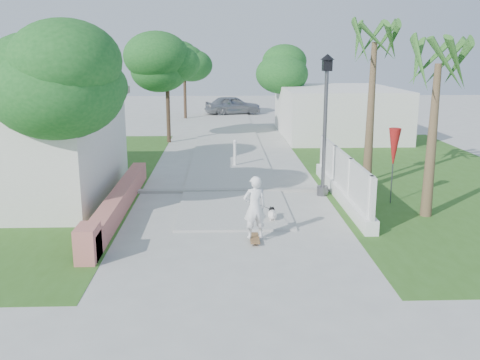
{
  "coord_description": "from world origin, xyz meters",
  "views": [
    {
      "loc": [
        -0.34,
        -11.0,
        4.52
      ],
      "look_at": [
        0.16,
        3.13,
        1.1
      ],
      "focal_mm": 40.0,
      "sensor_mm": 36.0,
      "label": 1
    }
  ],
  "objects_px": {
    "skateboarder": "(258,205)",
    "parked_car": "(233,105)",
    "bollard": "(235,152)",
    "street_lamp": "(325,120)",
    "patio_umbrella": "(394,149)",
    "dog": "(272,214)"
  },
  "relations": [
    {
      "from": "bollard",
      "to": "dog",
      "type": "height_order",
      "value": "bollard"
    },
    {
      "from": "patio_umbrella",
      "to": "dog",
      "type": "relative_size",
      "value": 4.15
    },
    {
      "from": "dog",
      "to": "patio_umbrella",
      "type": "bearing_deg",
      "value": 24.23
    },
    {
      "from": "bollard",
      "to": "patio_umbrella",
      "type": "xyz_separation_m",
      "value": [
        4.6,
        -5.5,
        1.1
      ]
    },
    {
      "from": "parked_car",
      "to": "street_lamp",
      "type": "bearing_deg",
      "value": 170.97
    },
    {
      "from": "patio_umbrella",
      "to": "bollard",
      "type": "bearing_deg",
      "value": 129.91
    },
    {
      "from": "skateboarder",
      "to": "street_lamp",
      "type": "bearing_deg",
      "value": -135.6
    },
    {
      "from": "bollard",
      "to": "skateboarder",
      "type": "relative_size",
      "value": 0.51
    },
    {
      "from": "bollard",
      "to": "skateboarder",
      "type": "xyz_separation_m",
      "value": [
        0.38,
        -8.02,
        0.13
      ]
    },
    {
      "from": "skateboarder",
      "to": "parked_car",
      "type": "distance_m",
      "value": 26.1
    },
    {
      "from": "patio_umbrella",
      "to": "parked_car",
      "type": "distance_m",
      "value": 23.98
    },
    {
      "from": "street_lamp",
      "to": "bollard",
      "type": "relative_size",
      "value": 4.07
    },
    {
      "from": "patio_umbrella",
      "to": "street_lamp",
      "type": "bearing_deg",
      "value": 152.24
    },
    {
      "from": "bollard",
      "to": "parked_car",
      "type": "relative_size",
      "value": 0.27
    },
    {
      "from": "patio_umbrella",
      "to": "dog",
      "type": "distance_m",
      "value": 4.37
    },
    {
      "from": "parked_car",
      "to": "patio_umbrella",
      "type": "bearing_deg",
      "value": 175.24
    },
    {
      "from": "bollard",
      "to": "patio_umbrella",
      "type": "distance_m",
      "value": 7.25
    },
    {
      "from": "street_lamp",
      "to": "dog",
      "type": "height_order",
      "value": "street_lamp"
    },
    {
      "from": "skateboarder",
      "to": "parked_car",
      "type": "bearing_deg",
      "value": -102.17
    },
    {
      "from": "skateboarder",
      "to": "parked_car",
      "type": "height_order",
      "value": "skateboarder"
    },
    {
      "from": "street_lamp",
      "to": "parked_car",
      "type": "distance_m",
      "value": 22.77
    },
    {
      "from": "patio_umbrella",
      "to": "parked_car",
      "type": "height_order",
      "value": "patio_umbrella"
    }
  ]
}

